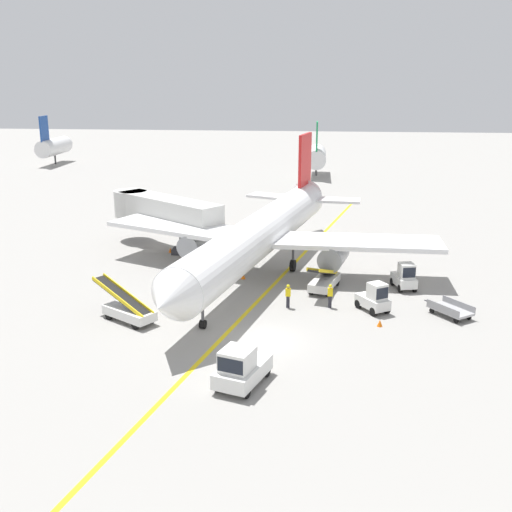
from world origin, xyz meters
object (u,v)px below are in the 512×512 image
safety_cone_wingtip_left (170,250)px  baggage_tug_near_wing (374,299)px  pushback_tug (241,368)px  ground_crew_marshaller (330,295)px  jet_bridge (159,210)px  safety_cone_nose_left (380,323)px  belt_loader_aft_hold (324,280)px  airliner (262,233)px  ground_crew_wing_walker (288,295)px  safety_cone_nose_right (243,276)px  baggage_cart_loaded (450,310)px  belt_loader_forward_hold (128,310)px  baggage_tug_by_cargo_door (405,277)px

safety_cone_wingtip_left → baggage_tug_near_wing: bearing=-37.2°
pushback_tug → ground_crew_marshaller: size_ratio=2.36×
jet_bridge → safety_cone_nose_left: 25.79m
pushback_tug → belt_loader_aft_hold: 16.04m
belt_loader_aft_hold → airliner: bearing=144.0°
belt_loader_aft_hold → ground_crew_marshaller: bearing=-83.6°
belt_loader_aft_hold → ground_crew_wing_walker: size_ratio=3.03×
ground_crew_wing_walker → safety_cone_nose_right: (-3.85, 6.04, -0.69)m
jet_bridge → baggage_cart_loaded: (23.56, -15.16, -3.07)m
belt_loader_forward_hold → safety_cone_wingtip_left: size_ratio=11.07×
pushback_tug → ground_crew_marshaller: pushback_tug is taller
jet_bridge → ground_crew_marshaller: size_ratio=6.88×
ground_crew_marshaller → baggage_tug_near_wing: bearing=-8.3°
belt_loader_forward_hold → belt_loader_aft_hold: same height
pushback_tug → jet_bridge: bearing=112.5°
safety_cone_nose_right → safety_cone_wingtip_left: bearing=137.3°
baggage_tug_by_cargo_door → baggage_cart_loaded: size_ratio=0.76×
baggage_tug_near_wing → baggage_tug_by_cargo_door: size_ratio=1.03×
jet_bridge → baggage_tug_near_wing: 23.86m
safety_cone_wingtip_left → airliner: bearing=-31.6°
pushback_tug → baggage_tug_by_cargo_door: 19.33m
pushback_tug → safety_cone_wingtip_left: bearing=111.3°
safety_cone_nose_right → safety_cone_wingtip_left: (-7.53, 6.96, 0.00)m
belt_loader_forward_hold → safety_cone_wingtip_left: belt_loader_forward_hold is taller
jet_bridge → baggage_tug_near_wing: size_ratio=4.30×
pushback_tug → baggage_tug_by_cargo_door: pushback_tug is taller
ground_crew_marshaller → belt_loader_aft_hold: bearing=96.4°
jet_bridge → ground_crew_wing_walker: jet_bridge is taller
airliner → safety_cone_nose_left: airliner is taller
airliner → belt_loader_aft_hold: airliner is taller
jet_bridge → safety_cone_nose_right: jet_bridge is taller
airliner → ground_crew_wing_walker: 8.33m
belt_loader_forward_hold → ground_crew_wing_walker: (10.28, 3.48, 0.13)m
baggage_tug_near_wing → jet_bridge: bearing=141.5°
pushback_tug → belt_loader_forward_hold: belt_loader_forward_hold is taller
belt_loader_forward_hold → safety_cone_nose_left: belt_loader_forward_hold is taller
airliner → belt_loader_aft_hold: 6.72m
safety_cone_nose_right → safety_cone_wingtip_left: 10.25m
belt_loader_forward_hold → safety_cone_nose_right: belt_loader_forward_hold is taller
safety_cone_nose_left → airliner: bearing=129.7°
baggage_tug_near_wing → safety_cone_nose_left: (0.18, -2.64, -0.71)m
ground_crew_marshaller → ground_crew_wing_walker: size_ratio=1.00×
baggage_cart_loaded → safety_cone_nose_left: size_ratio=7.94×
baggage_tug_near_wing → baggage_cart_loaded: 5.04m
jet_bridge → pushback_tug: jet_bridge is taller
jet_bridge → safety_cone_nose_right: 12.79m
airliner → pushback_tug: airliner is taller
safety_cone_wingtip_left → ground_crew_wing_walker: bearing=-48.8°
belt_loader_forward_hold → safety_cone_nose_right: 11.49m
jet_bridge → ground_crew_wing_walker: (12.70, -14.65, -2.63)m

